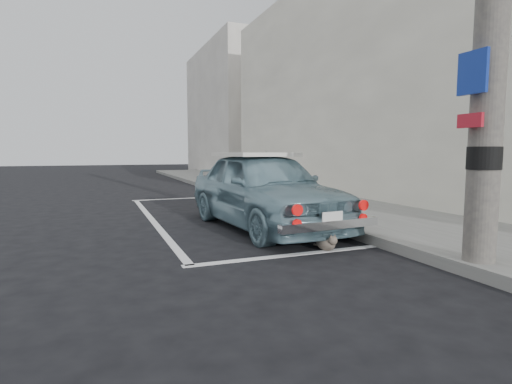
{
  "coord_description": "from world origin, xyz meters",
  "views": [
    {
      "loc": [
        -1.9,
        -5.14,
        1.37
      ],
      "look_at": [
        0.38,
        0.56,
        0.75
      ],
      "focal_mm": 28.0,
      "sensor_mm": 36.0,
      "label": 1
    }
  ],
  "objects": [
    {
      "name": "ground",
      "position": [
        0.0,
        0.0,
        0.0
      ],
      "size": [
        80.0,
        80.0,
        0.0
      ],
      "primitive_type": "plane",
      "color": "black",
      "rests_on": "ground"
    },
    {
      "name": "sidewalk",
      "position": [
        3.2,
        2.0,
        0.07
      ],
      "size": [
        2.8,
        40.0,
        0.15
      ],
      "primitive_type": "cube",
      "color": "slate",
      "rests_on": "ground"
    },
    {
      "name": "shop_building",
      "position": [
        6.33,
        4.0,
        3.49
      ],
      "size": [
        3.5,
        18.0,
        7.0
      ],
      "color": "beige",
      "rests_on": "ground"
    },
    {
      "name": "building_far",
      "position": [
        6.35,
        20.0,
        4.0
      ],
      "size": [
        3.5,
        10.0,
        8.0
      ],
      "primitive_type": "cube",
      "color": "#B2ABA1",
      "rests_on": "ground"
    },
    {
      "name": "pline_rear",
      "position": [
        0.5,
        -0.5,
        0.0
      ],
      "size": [
        3.0,
        0.12,
        0.01
      ],
      "primitive_type": "cube",
      "color": "silver",
      "rests_on": "ground"
    },
    {
      "name": "pline_front",
      "position": [
        0.5,
        6.5,
        0.0
      ],
      "size": [
        3.0,
        0.12,
        0.01
      ],
      "primitive_type": "cube",
      "color": "silver",
      "rests_on": "ground"
    },
    {
      "name": "pline_side",
      "position": [
        -0.9,
        3.0,
        0.0
      ],
      "size": [
        0.12,
        7.0,
        0.01
      ],
      "primitive_type": "cube",
      "color": "silver",
      "rests_on": "ground"
    },
    {
      "name": "retro_coupe",
      "position": [
        0.9,
        1.46,
        0.71
      ],
      "size": [
        1.92,
        4.22,
        1.4
      ],
      "rotation": [
        0.0,
        0.0,
        0.07
      ],
      "color": "#6D919E",
      "rests_on": "ground"
    },
    {
      "name": "cat",
      "position": [
        1.03,
        -0.45,
        0.12
      ],
      "size": [
        0.26,
        0.47,
        0.25
      ],
      "rotation": [
        0.0,
        0.0,
        0.16
      ],
      "color": "#766B5A",
      "rests_on": "ground"
    }
  ]
}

